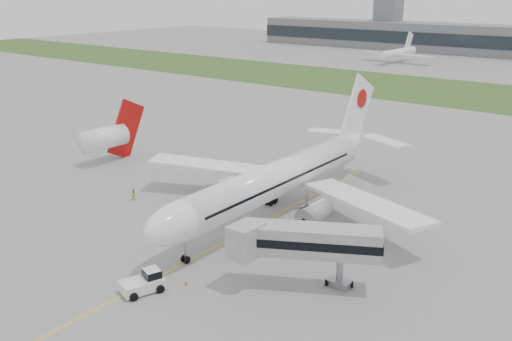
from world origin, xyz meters
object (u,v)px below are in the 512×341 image
Objects in this scene: airliner at (281,177)px; jet_bridge at (302,241)px; ground_crew_near at (144,278)px; neighbor_aircraft at (107,137)px; pushback_tug at (145,282)px.

airliner is 3.59× the size of jet_bridge.
ground_crew_near is 0.12× the size of neighbor_aircraft.
neighbor_aircraft is at bearing 177.92° from airliner.
neighbor_aircraft is at bearing 164.83° from pushback_tug.
airliner is at bearing 111.66° from pushback_tug.
airliner is at bearing 102.72° from jet_bridge.
ground_crew_near is (-1.04, 0.79, -0.19)m from pushback_tug.
neighbor_aircraft is at bearing 133.71° from jet_bridge.
pushback_tug reaches higher than ground_crew_near.
neighbor_aircraft reaches higher than jet_bridge.
pushback_tug is 51.15m from neighbor_aircraft.
jet_bridge reaches higher than ground_crew_near.
jet_bridge is 57.93m from neighbor_aircraft.
jet_bridge is (14.21, -16.25, -0.16)m from airliner.
jet_bridge is at bearing 59.66° from pushback_tug.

